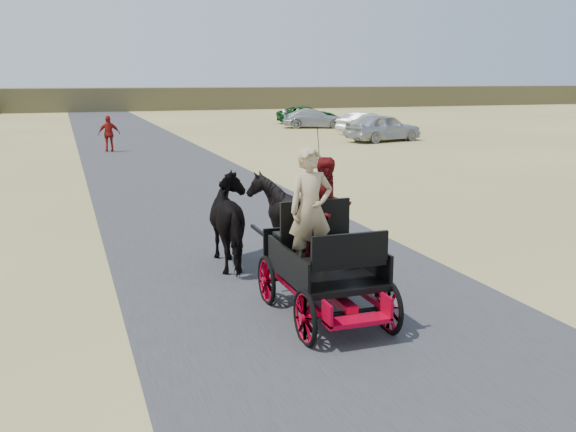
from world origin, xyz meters
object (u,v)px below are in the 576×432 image
object	(u,v)px
car_a	(383,128)
car_b	(367,123)
horse_right	(291,217)
pedestrian	(109,134)
car_d	(308,115)
horse_left	(235,222)
carriage	(324,293)
car_c	(314,119)

from	to	relation	value
car_a	car_b	bearing A→B (deg)	-28.26
horse_right	pedestrian	world-z (taller)	pedestrian
horse_right	car_a	xyz separation A→B (m)	(12.84, 20.73, -0.09)
car_d	horse_left	bearing A→B (deg)	165.48
carriage	car_a	xyz separation A→B (m)	(13.39, 23.73, 0.40)
horse_right	pedestrian	size ratio (longest dim) A/B	0.98
carriage	horse_left	bearing A→B (deg)	100.39
horse_left	car_a	size ratio (longest dim) A/B	0.45
car_a	car_d	distance (m)	14.60
carriage	horse_left	xyz separation A→B (m)	(-0.55, 3.00, 0.49)
car_b	car_a	bearing A→B (deg)	146.80
horse_right	car_d	size ratio (longest dim) A/B	0.36
carriage	car_a	size ratio (longest dim) A/B	0.54
horse_left	car_d	distance (m)	38.36
pedestrian	car_a	bearing A→B (deg)	-179.76
horse_right	car_c	xyz separation A→B (m)	(12.79, 31.07, -0.20)
horse_right	car_d	xyz separation A→B (m)	(13.93, 35.29, -0.19)
horse_left	car_b	distance (m)	29.65
pedestrian	car_b	distance (m)	16.86
carriage	horse_left	size ratio (longest dim) A/B	1.20
car_c	car_d	xyz separation A→B (m)	(1.14, 4.22, 0.01)
carriage	horse_right	bearing A→B (deg)	79.61
pedestrian	car_a	world-z (taller)	pedestrian
horse_left	car_b	world-z (taller)	horse_left
horse_right	carriage	bearing A→B (deg)	79.61
pedestrian	horse_left	bearing A→B (deg)	91.12
horse_left	car_b	xyz separation A→B (m)	(15.23, 25.44, -0.18)
car_b	car_c	size ratio (longest dim) A/B	0.90
car_c	pedestrian	bearing A→B (deg)	144.93
car_a	car_d	xyz separation A→B (m)	(1.09, 14.56, -0.10)
horse_left	car_a	bearing A→B (deg)	-123.92
car_c	car_a	bearing A→B (deg)	-160.85
car_a	car_c	size ratio (longest dim) A/B	1.00
horse_right	car_d	bearing A→B (deg)	-111.54
car_b	horse_right	bearing A→B (deg)	133.02
carriage	car_b	world-z (taller)	car_b
horse_right	car_d	world-z (taller)	horse_right
car_a	car_b	xyz separation A→B (m)	(1.29, 4.72, -0.10)
horse_left	horse_right	world-z (taller)	horse_right
carriage	car_d	bearing A→B (deg)	69.29
horse_left	pedestrian	world-z (taller)	pedestrian
horse_right	car_b	size ratio (longest dim) A/B	0.42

